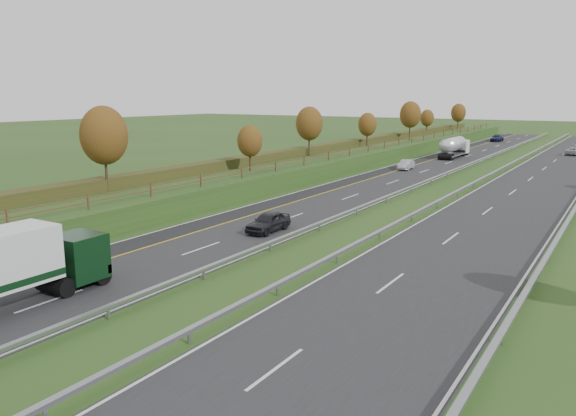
{
  "coord_description": "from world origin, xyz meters",
  "views": [
    {
      "loc": [
        26.33,
        -5.94,
        10.52
      ],
      "look_at": [
        4.5,
        29.24,
        2.2
      ],
      "focal_mm": 35.0,
      "sensor_mm": 36.0,
      "label": 1
    }
  ],
  "objects_px": {
    "road_tanker": "(454,147)",
    "car_silver_mid": "(406,165)",
    "car_dark_near": "(268,222)",
    "car_small_far": "(497,138)",
    "car_oncoming": "(575,151)"
  },
  "relations": [
    {
      "from": "car_dark_near",
      "to": "road_tanker",
      "type": "bearing_deg",
      "value": 92.1
    },
    {
      "from": "road_tanker",
      "to": "car_oncoming",
      "type": "bearing_deg",
      "value": 41.18
    },
    {
      "from": "car_dark_near",
      "to": "car_silver_mid",
      "type": "xyz_separation_m",
      "value": [
        -4.04,
        41.74,
        -0.07
      ]
    },
    {
      "from": "car_dark_near",
      "to": "car_small_far",
      "type": "height_order",
      "value": "car_small_far"
    },
    {
      "from": "road_tanker",
      "to": "car_dark_near",
      "type": "xyz_separation_m",
      "value": [
        2.72,
        -61.66,
        -1.06
      ]
    },
    {
      "from": "car_small_far",
      "to": "car_oncoming",
      "type": "height_order",
      "value": "car_small_far"
    },
    {
      "from": "road_tanker",
      "to": "car_oncoming",
      "type": "relative_size",
      "value": 2.27
    },
    {
      "from": "car_silver_mid",
      "to": "car_oncoming",
      "type": "relative_size",
      "value": 0.86
    },
    {
      "from": "road_tanker",
      "to": "car_small_far",
      "type": "bearing_deg",
      "value": 91.49
    },
    {
      "from": "road_tanker",
      "to": "car_small_far",
      "type": "relative_size",
      "value": 2.1
    },
    {
      "from": "car_silver_mid",
      "to": "car_oncoming",
      "type": "bearing_deg",
      "value": 58.05
    },
    {
      "from": "road_tanker",
      "to": "car_silver_mid",
      "type": "height_order",
      "value": "road_tanker"
    },
    {
      "from": "car_small_far",
      "to": "car_oncoming",
      "type": "distance_m",
      "value": 30.37
    },
    {
      "from": "road_tanker",
      "to": "car_silver_mid",
      "type": "distance_m",
      "value": 20.0
    },
    {
      "from": "car_small_far",
      "to": "car_dark_near",
      "type": "bearing_deg",
      "value": -87.09
    }
  ]
}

